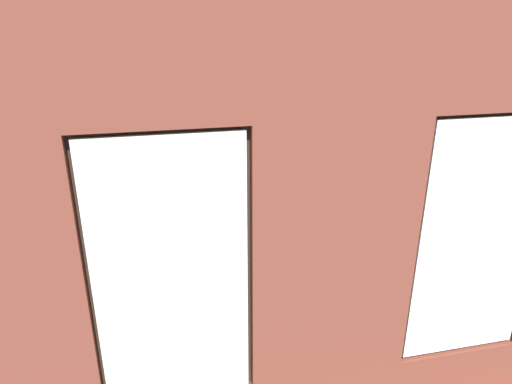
% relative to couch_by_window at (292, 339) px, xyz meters
% --- Properties ---
extents(ground_plane, '(6.99, 6.47, 0.10)m').
position_rel_couch_by_window_xyz_m(ground_plane, '(-0.07, -2.21, -0.38)').
color(ground_plane, '#99663D').
extents(brick_wall_with_windows, '(6.39, 0.30, 3.37)m').
position_rel_couch_by_window_xyz_m(brick_wall_with_windows, '(-0.07, 0.65, 1.35)').
color(brick_wall_with_windows, brown).
rests_on(brick_wall_with_windows, ground_plane).
extents(couch_by_window, '(1.79, 0.87, 0.80)m').
position_rel_couch_by_window_xyz_m(couch_by_window, '(0.00, 0.00, 0.00)').
color(couch_by_window, black).
rests_on(couch_by_window, ground_plane).
extents(couch_left, '(1.02, 2.06, 0.80)m').
position_rel_couch_by_window_xyz_m(couch_left, '(-2.56, -1.48, -0.00)').
color(couch_left, black).
rests_on(couch_left, ground_plane).
extents(coffee_table, '(1.58, 0.89, 0.42)m').
position_rel_couch_by_window_xyz_m(coffee_table, '(-0.06, -2.50, 0.05)').
color(coffee_table, '#A87547').
rests_on(coffee_table, ground_plane).
extents(cup_ceramic, '(0.08, 0.08, 0.09)m').
position_rel_couch_by_window_xyz_m(cup_ceramic, '(-0.06, -2.50, 0.14)').
color(cup_ceramic, silver).
rests_on(cup_ceramic, coffee_table).
extents(candle_jar, '(0.08, 0.08, 0.12)m').
position_rel_couch_by_window_xyz_m(candle_jar, '(0.14, -2.61, 0.15)').
color(candle_jar, '#B7333D').
rests_on(candle_jar, coffee_table).
extents(table_plant_small, '(0.13, 0.13, 0.21)m').
position_rel_couch_by_window_xyz_m(table_plant_small, '(-0.50, -2.65, 0.20)').
color(table_plant_small, gray).
rests_on(table_plant_small, coffee_table).
extents(remote_silver, '(0.18, 0.10, 0.02)m').
position_rel_couch_by_window_xyz_m(remote_silver, '(-0.18, -2.36, 0.10)').
color(remote_silver, '#B2B2B7').
rests_on(remote_silver, coffee_table).
extents(remote_gray, '(0.12, 0.17, 0.02)m').
position_rel_couch_by_window_xyz_m(remote_gray, '(0.41, -2.36, 0.10)').
color(remote_gray, '#59595B').
rests_on(remote_gray, coffee_table).
extents(media_console, '(1.05, 0.42, 0.48)m').
position_rel_couch_by_window_xyz_m(media_console, '(2.77, -2.38, -0.09)').
color(media_console, black).
rests_on(media_console, ground_plane).
extents(tv_flatscreen, '(0.93, 0.20, 0.68)m').
position_rel_couch_by_window_xyz_m(tv_flatscreen, '(2.77, -2.38, 0.49)').
color(tv_flatscreen, black).
rests_on(tv_flatscreen, media_console).
extents(papasan_chair, '(1.15, 1.15, 0.71)m').
position_rel_couch_by_window_xyz_m(papasan_chair, '(1.03, -4.40, 0.12)').
color(papasan_chair, olive).
rests_on(papasan_chair, ground_plane).
extents(potted_plant_by_left_couch, '(0.31, 0.31, 0.46)m').
position_rel_couch_by_window_xyz_m(potted_plant_by_left_couch, '(-2.16, -2.93, -0.04)').
color(potted_plant_by_left_couch, '#47423D').
rests_on(potted_plant_by_left_couch, ground_plane).
extents(potted_plant_beside_window_right, '(1.08, 1.15, 1.32)m').
position_rel_couch_by_window_xyz_m(potted_plant_beside_window_right, '(1.54, 0.11, 0.46)').
color(potted_plant_beside_window_right, beige).
rests_on(potted_plant_beside_window_right, ground_plane).
extents(potted_plant_mid_room_small, '(0.26, 0.26, 0.59)m').
position_rel_couch_by_window_xyz_m(potted_plant_mid_room_small, '(-1.02, -2.83, 0.07)').
color(potted_plant_mid_room_small, beige).
rests_on(potted_plant_mid_room_small, ground_plane).
extents(potted_plant_corner_near_left, '(0.99, 1.18, 1.42)m').
position_rel_couch_by_window_xyz_m(potted_plant_corner_near_left, '(-2.70, -4.45, 0.51)').
color(potted_plant_corner_near_left, brown).
rests_on(potted_plant_corner_near_left, ground_plane).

